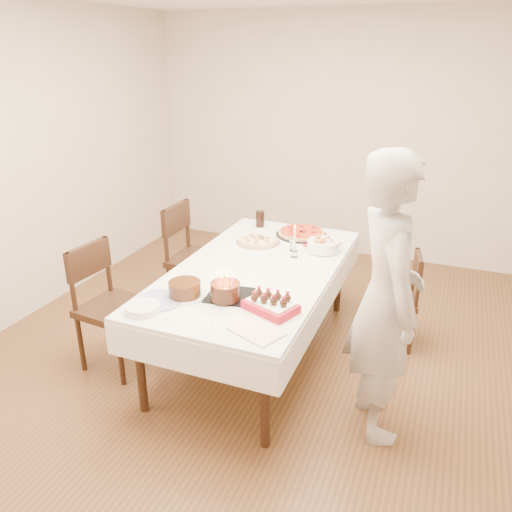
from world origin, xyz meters
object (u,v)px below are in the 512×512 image
at_px(strawberry_box, 271,305).
at_px(taper_candle, 294,241).
at_px(layer_cake, 185,289).
at_px(pizza_white, 258,241).
at_px(pasta_bowl, 323,245).
at_px(pizza_pepperoni, 301,233).
at_px(birthday_cake, 225,286).
at_px(chair_left_savory, 199,260).
at_px(cola_glass, 260,219).
at_px(chair_right_savory, 392,298).
at_px(dining_table, 256,311).
at_px(chair_left_dessert, 115,308).
at_px(person, 386,300).

bearing_deg(strawberry_box, taper_candle, 98.75).
xyz_separation_m(taper_candle, layer_cake, (-0.46, -0.93, -0.08)).
distance_m(pizza_white, pasta_bowl, 0.56).
distance_m(pizza_white, taper_candle, 0.43).
height_order(pizza_white, taper_candle, taper_candle).
height_order(pizza_pepperoni, birthday_cake, birthday_cake).
distance_m(pizza_white, strawberry_box, 1.19).
height_order(taper_candle, layer_cake, taper_candle).
xyz_separation_m(chair_left_savory, layer_cake, (0.50, -1.10, 0.30)).
bearing_deg(birthday_cake, pizza_pepperoni, 86.28).
relative_size(chair_left_savory, cola_glass, 6.79).
bearing_deg(chair_right_savory, layer_cake, -146.30).
xyz_separation_m(dining_table, chair_left_savory, (-0.75, 0.48, 0.13)).
distance_m(pasta_bowl, birthday_cake, 1.15).
relative_size(chair_left_dessert, pizza_white, 2.61).
distance_m(chair_left_dessert, birthday_cake, 1.00).
bearing_deg(strawberry_box, chair_left_dessert, 177.81).
distance_m(taper_candle, strawberry_box, 0.92).
distance_m(person, cola_glass, 1.92).
bearing_deg(person, chair_left_savory, 36.86).
height_order(person, pasta_bowl, person).
distance_m(cola_glass, birthday_cake, 1.50).
relative_size(chair_left_savory, chair_left_dessert, 1.04).
bearing_deg(pasta_bowl, dining_table, -126.82).
relative_size(pasta_bowl, birthday_cake, 1.34).
xyz_separation_m(dining_table, birthday_cake, (0.01, -0.57, 0.48)).
bearing_deg(chair_left_dessert, pizza_pepperoni, -121.56).
bearing_deg(cola_glass, birthday_cake, -77.12).
relative_size(person, layer_cake, 6.62).
bearing_deg(cola_glass, person, -45.55).
distance_m(chair_left_savory, pasta_bowl, 1.18).
relative_size(dining_table, chair_right_savory, 2.66).
relative_size(person, pizza_pepperoni, 4.02).
bearing_deg(pizza_white, chair_right_savory, 4.48).
relative_size(pizza_white, cola_glass, 2.49).
bearing_deg(strawberry_box, dining_table, 119.85).
bearing_deg(birthday_cake, pasta_bowl, 71.14).
bearing_deg(pasta_bowl, birthday_cake, -108.86).
bearing_deg(pasta_bowl, strawberry_box, -92.34).
height_order(dining_table, birthday_cake, birthday_cake).
height_order(chair_right_savory, birthday_cake, birthday_cake).
relative_size(pizza_white, layer_cake, 1.36).
bearing_deg(birthday_cake, strawberry_box, -3.67).
xyz_separation_m(layer_cake, strawberry_box, (0.60, 0.03, -0.01)).
bearing_deg(chair_right_savory, birthday_cake, -140.51).
height_order(pizza_pepperoni, cola_glass, cola_glass).
relative_size(chair_left_savory, person, 0.56).
height_order(dining_table, pasta_bowl, pasta_bowl).
bearing_deg(chair_left_savory, dining_table, 147.65).
xyz_separation_m(dining_table, pizza_pepperoni, (0.10, 0.81, 0.40)).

